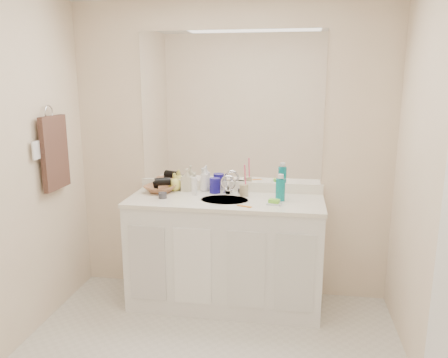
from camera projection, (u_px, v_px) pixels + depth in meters
name	position (u px, v px, depth m)	size (l,w,h in m)	color
wall_back	(230.00, 153.00, 3.58)	(2.60, 0.02, 2.40)	#F9E2C3
wall_front	(76.00, 321.00, 1.08)	(2.60, 0.02, 2.40)	#F9E2C3
vanity_cabinet	(225.00, 254.00, 3.49)	(1.50, 0.55, 0.85)	white
countertop	(225.00, 201.00, 3.39)	(1.52, 0.57, 0.03)	white
backsplash	(230.00, 186.00, 3.63)	(1.52, 0.03, 0.08)	white
sink_basin	(225.00, 201.00, 3.37)	(0.37, 0.37, 0.02)	beige
faucet	(228.00, 187.00, 3.53)	(0.02, 0.02, 0.11)	silver
mirror	(230.00, 108.00, 3.49)	(1.48, 0.01, 1.20)	white
blue_mug	(215.00, 185.00, 3.56)	(0.09, 0.09, 0.12)	navy
tan_cup	(244.00, 190.00, 3.47)	(0.07, 0.07, 0.09)	#C1B288
toothbrush	(245.00, 177.00, 3.44)	(0.01, 0.01, 0.21)	#FF4372
mouthwash_bottle	(280.00, 190.00, 3.33)	(0.07, 0.07, 0.17)	#0B8488
soap_dish	(274.00, 203.00, 3.24)	(0.11, 0.09, 0.01)	silver
green_soap	(274.00, 201.00, 3.23)	(0.08, 0.05, 0.03)	#7DE036
orange_comb	(244.00, 206.00, 3.18)	(0.12, 0.02, 0.00)	orange
dark_jar	(163.00, 195.00, 3.40)	(0.06, 0.06, 0.05)	#37363D
extra_white_bottle	(194.00, 186.00, 3.48)	(0.04, 0.04, 0.14)	white
soap_bottle_white	(205.00, 179.00, 3.62)	(0.08, 0.08, 0.20)	white
soap_bottle_cream	(187.00, 180.00, 3.61)	(0.08, 0.09, 0.19)	beige
soap_bottle_yellow	(175.00, 182.00, 3.63)	(0.11, 0.11, 0.15)	#E5DB59
wicker_basket	(160.00, 189.00, 3.58)	(0.25, 0.25, 0.06)	#985F3D
hair_dryer	(163.00, 182.00, 3.57)	(0.07, 0.07, 0.13)	black
towel_ring	(49.00, 112.00, 3.19)	(0.11, 0.11, 0.01)	silver
hand_towel	(55.00, 153.00, 3.26)	(0.04, 0.32, 0.55)	#2F1E19
switch_plate	(36.00, 150.00, 3.06)	(0.01, 0.09, 0.13)	white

